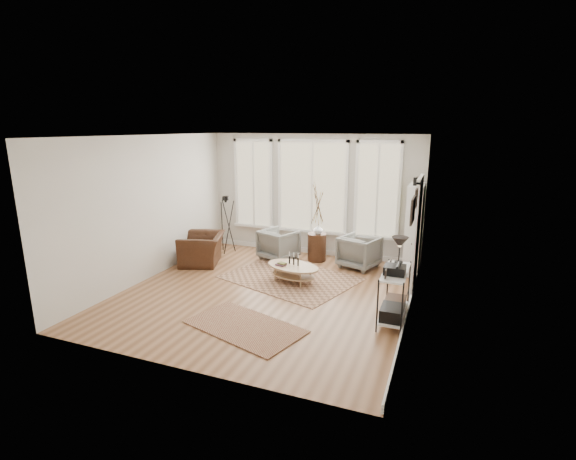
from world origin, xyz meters
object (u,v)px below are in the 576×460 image
at_px(coffee_table, 293,269).
at_px(side_table, 317,224).
at_px(armchair_left, 279,244).
at_px(accent_chair, 202,249).
at_px(bookcase, 414,229).
at_px(armchair_right, 359,252).
at_px(low_shelf, 394,290).

relative_size(coffee_table, side_table, 0.71).
bearing_deg(armchair_left, accent_chair, 52.85).
relative_size(bookcase, accent_chair, 1.96).
bearing_deg(side_table, accent_chair, -154.32).
height_order(coffee_table, accent_chair, accent_chair).
relative_size(armchair_right, accent_chair, 0.75).
relative_size(armchair_right, side_table, 0.43).
bearing_deg(bookcase, side_table, -179.85).
relative_size(bookcase, low_shelf, 1.58).
distance_m(side_table, accent_chair, 2.70).
bearing_deg(side_table, coffee_table, -91.07).
bearing_deg(coffee_table, armchair_left, 122.65).
relative_size(armchair_left, side_table, 0.43).
bearing_deg(low_shelf, armchair_left, 142.12).
height_order(armchair_right, accent_chair, armchair_right).
height_order(low_shelf, armchair_right, low_shelf).
distance_m(low_shelf, armchair_left, 3.75).
relative_size(coffee_table, armchair_left, 1.63).
xyz_separation_m(armchair_left, accent_chair, (-1.51, -0.93, -0.01)).
height_order(coffee_table, armchair_left, armchair_left).
distance_m(coffee_table, armchair_left, 1.57).
height_order(armchair_left, armchair_right, armchair_right).
xyz_separation_m(bookcase, armchair_right, (-1.11, -0.13, -0.60)).
height_order(bookcase, armchair_right, bookcase).
xyz_separation_m(side_table, accent_chair, (-2.38, -1.15, -0.53)).
bearing_deg(low_shelf, bookcase, 88.72).
xyz_separation_m(armchair_left, side_table, (0.88, 0.21, 0.51)).
height_order(low_shelf, coffee_table, low_shelf).
relative_size(bookcase, armchair_left, 2.63).
xyz_separation_m(armchair_left, armchair_right, (1.90, 0.08, 0.00)).
bearing_deg(bookcase, coffee_table, -144.64).
bearing_deg(accent_chair, armchair_left, 101.61).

